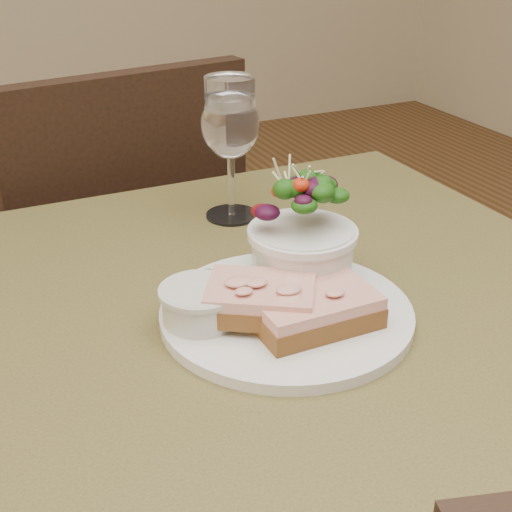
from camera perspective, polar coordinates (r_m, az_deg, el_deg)
name	(u,v)px	position (r m, az deg, el deg)	size (l,w,h in m)	color
cafe_table	(270,392)	(0.80, 1.16, -10.83)	(0.80, 0.80, 0.75)	#473D1E
chair_far	(112,352)	(1.52, -11.42, -7.52)	(0.48, 0.48, 0.90)	black
dinner_plate	(286,313)	(0.73, 2.43, -4.60)	(0.26, 0.26, 0.01)	white
sandwich_front	(311,306)	(0.70, 4.42, -4.03)	(0.12, 0.09, 0.03)	#513015
sandwich_back	(261,299)	(0.70, 0.38, -3.43)	(0.13, 0.12, 0.03)	#513015
ramekin	(200,303)	(0.70, -4.50, -3.73)	(0.08, 0.08, 0.04)	beige
salad_bowl	(303,230)	(0.76, 3.76, 2.07)	(0.11, 0.11, 0.13)	white
garnish	(199,285)	(0.76, -4.58, -2.31)	(0.05, 0.04, 0.02)	#153C0B
wine_glass	(230,128)	(0.93, -2.06, 10.19)	(0.08, 0.08, 0.18)	white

